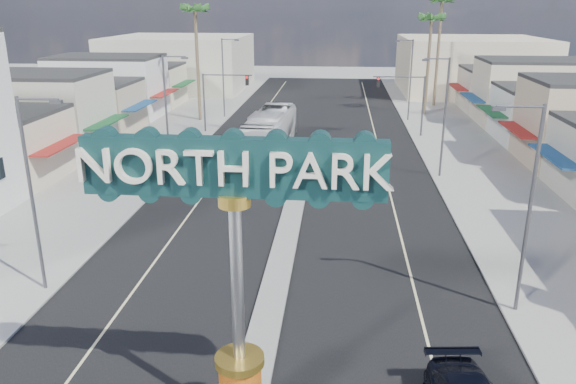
% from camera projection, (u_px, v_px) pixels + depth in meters
% --- Properties ---
extents(ground, '(160.00, 160.00, 0.00)m').
position_uv_depth(ground, '(302.00, 173.00, 44.08)').
color(ground, gray).
rests_on(ground, ground).
extents(road, '(20.00, 120.00, 0.01)m').
position_uv_depth(road, '(302.00, 173.00, 44.08)').
color(road, black).
rests_on(road, ground).
extents(median_island, '(1.30, 30.00, 0.16)m').
position_uv_depth(median_island, '(281.00, 260.00, 28.95)').
color(median_island, gray).
rests_on(median_island, ground).
extents(sidewalk_left, '(8.00, 120.00, 0.12)m').
position_uv_depth(sidewalk_left, '(129.00, 168.00, 45.27)').
color(sidewalk_left, gray).
rests_on(sidewalk_left, ground).
extents(sidewalk_right, '(8.00, 120.00, 0.12)m').
position_uv_depth(sidewalk_right, '(485.00, 178.00, 42.85)').
color(sidewalk_right, gray).
rests_on(sidewalk_right, ground).
extents(storefront_row_left, '(12.00, 42.00, 6.00)m').
position_uv_depth(storefront_row_left, '(77.00, 103.00, 57.48)').
color(storefront_row_left, beige).
rests_on(storefront_row_left, ground).
extents(storefront_row_right, '(12.00, 42.00, 6.00)m').
position_uv_depth(storefront_row_right, '(563.00, 111.00, 53.32)').
color(storefront_row_right, '#B7B29E').
rests_on(storefront_row_right, ground).
extents(backdrop_far_left, '(20.00, 20.00, 8.00)m').
position_uv_depth(backdrop_far_left, '(181.00, 63.00, 87.20)').
color(backdrop_far_left, '#B7B29E').
rests_on(backdrop_far_left, ground).
extents(backdrop_far_right, '(20.00, 20.00, 8.00)m').
position_uv_depth(backdrop_far_right, '(470.00, 65.00, 83.39)').
color(backdrop_far_right, beige).
rests_on(backdrop_far_right, ground).
extents(gateway_sign, '(8.20, 1.50, 9.15)m').
position_uv_depth(gateway_sign, '(236.00, 256.00, 15.74)').
color(gateway_sign, '#C0530E').
rests_on(gateway_sign, median_island).
extents(traffic_signal_left, '(5.09, 0.45, 6.00)m').
position_uv_depth(traffic_signal_left, '(221.00, 91.00, 56.73)').
color(traffic_signal_left, '#47474C').
rests_on(traffic_signal_left, ground).
extents(traffic_signal_right, '(5.09, 0.45, 6.00)m').
position_uv_depth(traffic_signal_right, '(405.00, 94.00, 55.14)').
color(traffic_signal_right, '#47474C').
rests_on(traffic_signal_right, ground).
extents(streetlight_l_near, '(2.03, 0.22, 9.00)m').
position_uv_depth(streetlight_l_near, '(34.00, 187.00, 24.49)').
color(streetlight_l_near, '#47474C').
rests_on(streetlight_l_near, ground).
extents(streetlight_l_mid, '(2.03, 0.22, 9.00)m').
position_uv_depth(streetlight_l_mid, '(168.00, 107.00, 43.37)').
color(streetlight_l_mid, '#47474C').
rests_on(streetlight_l_mid, ground).
extents(streetlight_l_far, '(2.03, 0.22, 9.00)m').
position_uv_depth(streetlight_l_far, '(224.00, 74.00, 64.14)').
color(streetlight_l_far, '#47474C').
rests_on(streetlight_l_far, ground).
extents(streetlight_r_near, '(2.03, 0.22, 9.00)m').
position_uv_depth(streetlight_r_near, '(527.00, 201.00, 22.68)').
color(streetlight_r_near, '#47474C').
rests_on(streetlight_r_near, ground).
extents(streetlight_r_mid, '(2.03, 0.22, 9.00)m').
position_uv_depth(streetlight_r_mid, '(443.00, 112.00, 41.56)').
color(streetlight_r_mid, '#47474C').
rests_on(streetlight_r_mid, ground).
extents(streetlight_r_far, '(2.03, 0.22, 9.00)m').
position_uv_depth(streetlight_r_far, '(409.00, 76.00, 62.34)').
color(streetlight_r_far, '#47474C').
rests_on(streetlight_r_far, ground).
extents(palm_left_far, '(2.60, 2.60, 13.10)m').
position_uv_depth(palm_left_far, '(195.00, 15.00, 60.43)').
color(palm_left_far, brown).
rests_on(palm_left_far, ground).
extents(palm_right_mid, '(2.60, 2.60, 12.10)m').
position_uv_depth(palm_right_mid, '(431.00, 23.00, 64.13)').
color(palm_right_mid, brown).
rests_on(palm_right_mid, ground).
extents(palm_right_far, '(2.60, 2.60, 14.10)m').
position_uv_depth(palm_right_far, '(442.00, 6.00, 69.06)').
color(palm_right_far, brown).
rests_on(palm_right_far, ground).
extents(car_parked_left, '(2.09, 5.17, 1.76)m').
position_uv_depth(car_parked_left, '(222.00, 152.00, 46.88)').
color(car_parked_left, '#5C5B60').
rests_on(car_parked_left, ground).
extents(city_bus, '(3.82, 13.30, 3.66)m').
position_uv_depth(city_bus, '(269.00, 132.00, 49.91)').
color(city_bus, silver).
rests_on(city_bus, ground).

